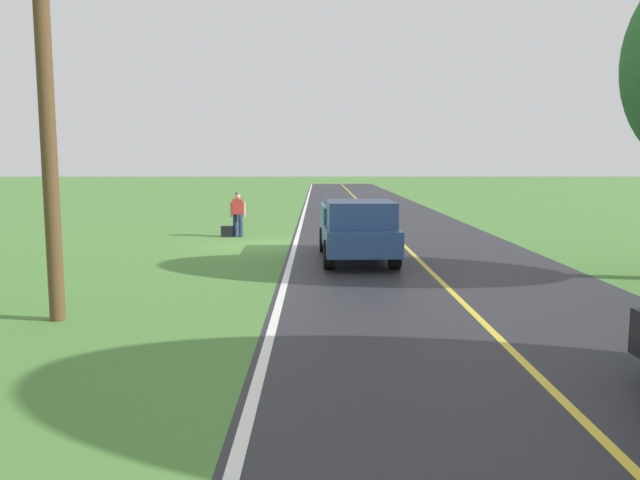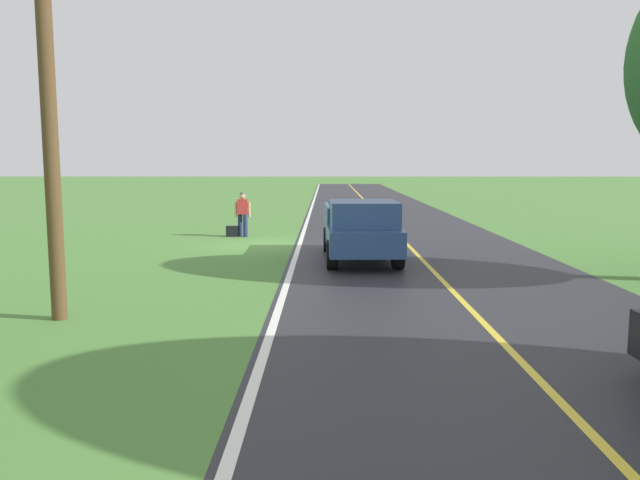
{
  "view_description": "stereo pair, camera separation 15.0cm",
  "coord_description": "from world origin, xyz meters",
  "px_view_note": "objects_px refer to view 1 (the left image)",
  "views": [
    {
      "loc": [
        -1.82,
        21.81,
        2.92
      ],
      "look_at": [
        -1.85,
        10.96,
        1.55
      ],
      "focal_mm": 35.07,
      "sensor_mm": 36.0,
      "label": 1
    },
    {
      "loc": [
        -1.97,
        21.81,
        2.92
      ],
      "look_at": [
        -1.85,
        10.96,
        1.55
      ],
      "focal_mm": 35.07,
      "sensor_mm": 36.0,
      "label": 2
    }
  ],
  "objects_px": {
    "suitcase_carried": "(227,231)",
    "pickup_truck_passing": "(357,228)",
    "utility_pole_roadside": "(47,107)",
    "hitchhiker_walking": "(238,212)"
  },
  "relations": [
    {
      "from": "pickup_truck_passing",
      "to": "utility_pole_roadside",
      "type": "distance_m",
      "value": 9.65
    },
    {
      "from": "hitchhiker_walking",
      "to": "utility_pole_roadside",
      "type": "height_order",
      "value": "utility_pole_roadside"
    },
    {
      "from": "hitchhiker_walking",
      "to": "utility_pole_roadside",
      "type": "xyz_separation_m",
      "value": [
        1.7,
        12.97,
        2.9
      ]
    },
    {
      "from": "suitcase_carried",
      "to": "pickup_truck_passing",
      "type": "distance_m",
      "value": 7.58
    },
    {
      "from": "suitcase_carried",
      "to": "pickup_truck_passing",
      "type": "bearing_deg",
      "value": 35.54
    },
    {
      "from": "suitcase_carried",
      "to": "utility_pole_roadside",
      "type": "relative_size",
      "value": 0.06
    },
    {
      "from": "suitcase_carried",
      "to": "pickup_truck_passing",
      "type": "relative_size",
      "value": 0.08
    },
    {
      "from": "hitchhiker_walking",
      "to": "pickup_truck_passing",
      "type": "distance_m",
      "value": 7.37
    },
    {
      "from": "hitchhiker_walking",
      "to": "suitcase_carried",
      "type": "xyz_separation_m",
      "value": [
        0.42,
        0.1,
        -0.77
      ]
    },
    {
      "from": "pickup_truck_passing",
      "to": "utility_pole_roadside",
      "type": "height_order",
      "value": "utility_pole_roadside"
    }
  ]
}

